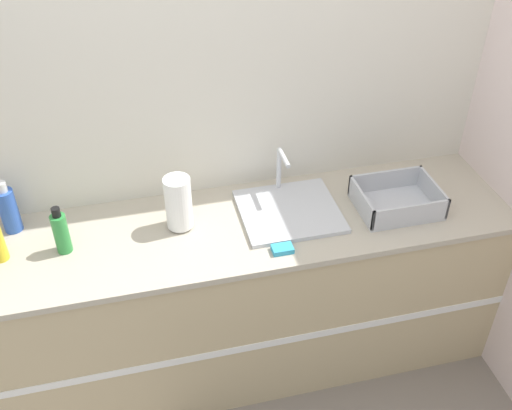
{
  "coord_description": "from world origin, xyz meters",
  "views": [
    {
      "loc": [
        -0.38,
        -1.74,
        2.59
      ],
      "look_at": [
        0.11,
        0.28,
        1.03
      ],
      "focal_mm": 42.0,
      "sensor_mm": 36.0,
      "label": 1
    }
  ],
  "objects_px": {
    "paper_towel_roll": "(179,203)",
    "bottle_green": "(61,232)",
    "sink": "(289,209)",
    "bottle_blue": "(8,209)",
    "dish_rack": "(397,201)"
  },
  "relations": [
    {
      "from": "paper_towel_roll",
      "to": "dish_rack",
      "type": "relative_size",
      "value": 0.7
    },
    {
      "from": "paper_towel_roll",
      "to": "bottle_blue",
      "type": "xyz_separation_m",
      "value": [
        -0.72,
        0.16,
        -0.02
      ]
    },
    {
      "from": "dish_rack",
      "to": "bottle_green",
      "type": "xyz_separation_m",
      "value": [
        -1.49,
        0.06,
        0.06
      ]
    },
    {
      "from": "sink",
      "to": "bottle_green",
      "type": "distance_m",
      "value": 1.0
    },
    {
      "from": "paper_towel_roll",
      "to": "dish_rack",
      "type": "bearing_deg",
      "value": -5.73
    },
    {
      "from": "paper_towel_roll",
      "to": "bottle_green",
      "type": "distance_m",
      "value": 0.5
    },
    {
      "from": "sink",
      "to": "bottle_green",
      "type": "xyz_separation_m",
      "value": [
        -1.0,
        -0.03,
        0.08
      ]
    },
    {
      "from": "paper_towel_roll",
      "to": "sink",
      "type": "bearing_deg",
      "value": -1.51
    },
    {
      "from": "paper_towel_roll",
      "to": "bottle_green",
      "type": "relative_size",
      "value": 1.14
    },
    {
      "from": "bottle_green",
      "to": "bottle_blue",
      "type": "distance_m",
      "value": 0.3
    },
    {
      "from": "sink",
      "to": "dish_rack",
      "type": "relative_size",
      "value": 1.22
    },
    {
      "from": "bottle_blue",
      "to": "sink",
      "type": "bearing_deg",
      "value": -7.91
    },
    {
      "from": "sink",
      "to": "dish_rack",
      "type": "xyz_separation_m",
      "value": [
        0.49,
        -0.09,
        0.02
      ]
    },
    {
      "from": "sink",
      "to": "bottle_green",
      "type": "bearing_deg",
      "value": -178.24
    },
    {
      "from": "dish_rack",
      "to": "sink",
      "type": "bearing_deg",
      "value": 170.06
    }
  ]
}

